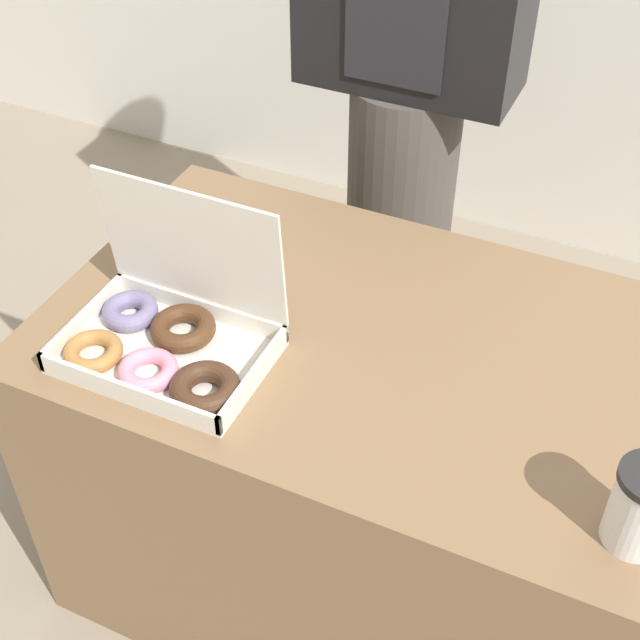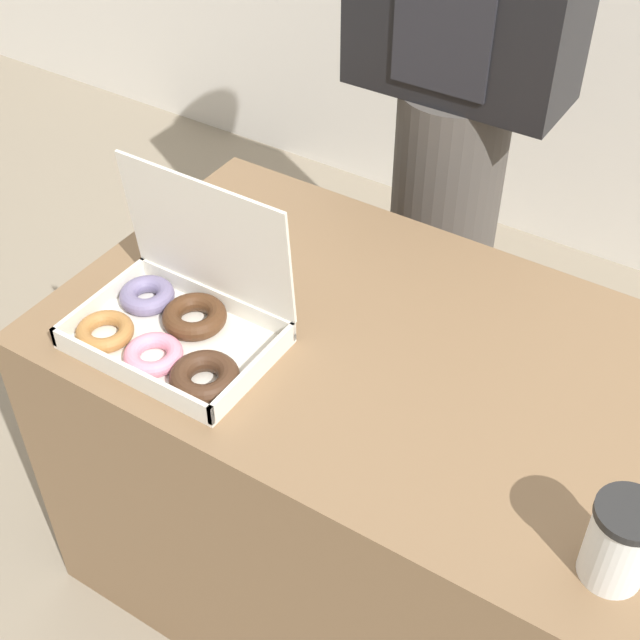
{
  "view_description": "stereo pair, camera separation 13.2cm",
  "coord_description": "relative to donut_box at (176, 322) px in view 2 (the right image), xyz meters",
  "views": [
    {
      "loc": [
        0.39,
        -1.03,
        1.72
      ],
      "look_at": [
        -0.03,
        -0.13,
        0.84
      ],
      "focal_mm": 50.0,
      "sensor_mm": 36.0,
      "label": 1
    },
    {
      "loc": [
        0.5,
        -0.97,
        1.72
      ],
      "look_at": [
        -0.03,
        -0.13,
        0.84
      ],
      "focal_mm": 50.0,
      "sensor_mm": 36.0,
      "label": 2
    }
  ],
  "objects": [
    {
      "name": "table",
      "position": [
        0.28,
        0.17,
        -0.39
      ],
      "size": [
        1.1,
        0.69,
        0.71
      ],
      "color": "brown",
      "rests_on": "ground_plane"
    },
    {
      "name": "donut_box",
      "position": [
        0.0,
        0.0,
        0.0
      ],
      "size": [
        0.35,
        0.25,
        0.27
      ],
      "color": "silver",
      "rests_on": "table"
    },
    {
      "name": "ground_plane",
      "position": [
        0.28,
        0.17,
        -0.75
      ],
      "size": [
        14.0,
        14.0,
        0.0
      ],
      "primitive_type": "plane",
      "color": "gray"
    },
    {
      "name": "person_customer",
      "position": [
        0.1,
        0.83,
        0.12
      ],
      "size": [
        0.46,
        0.25,
        1.62
      ],
      "color": "#4C4742",
      "rests_on": "ground_plane"
    },
    {
      "name": "coffee_cup",
      "position": [
        0.76,
        -0.05,
        0.03
      ],
      "size": [
        0.09,
        0.09,
        0.13
      ],
      "color": "white",
      "rests_on": "table"
    }
  ]
}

